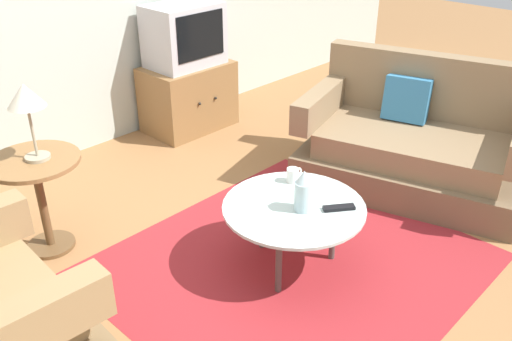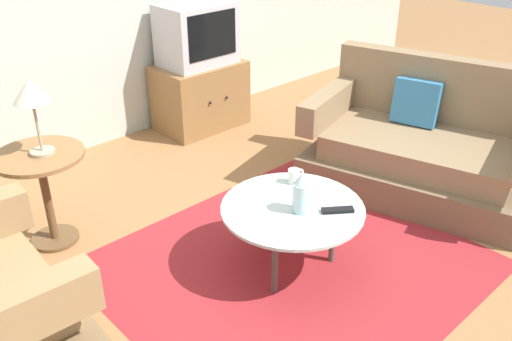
{
  "view_description": "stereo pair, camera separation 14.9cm",
  "coord_description": "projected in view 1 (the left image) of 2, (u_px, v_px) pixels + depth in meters",
  "views": [
    {
      "loc": [
        -1.89,
        -1.71,
        2.02
      ],
      "look_at": [
        0.09,
        0.18,
        0.55
      ],
      "focal_mm": 38.75,
      "sensor_mm": 36.0,
      "label": 1
    },
    {
      "loc": [
        -1.79,
        -1.81,
        2.02
      ],
      "look_at": [
        0.09,
        0.18,
        0.55
      ],
      "focal_mm": 38.75,
      "sensor_mm": 36.0,
      "label": 2
    }
  ],
  "objects": [
    {
      "name": "ground_plane",
      "position": [
        268.0,
        270.0,
        3.2
      ],
      "size": [
        16.0,
        16.0,
        0.0
      ],
      "primitive_type": "plane",
      "color": "olive"
    },
    {
      "name": "area_rug",
      "position": [
        292.0,
        264.0,
        3.24
      ],
      "size": [
        2.01,
        1.84,
        0.0
      ],
      "primitive_type": "cube",
      "color": "maroon",
      "rests_on": "ground"
    },
    {
      "name": "couch",
      "position": [
        413.0,
        146.0,
        3.98
      ],
      "size": [
        1.26,
        1.71,
        0.89
      ],
      "rotation": [
        0.0,
        0.0,
        1.85
      ],
      "color": "brown",
      "rests_on": "ground"
    },
    {
      "name": "coffee_table",
      "position": [
        294.0,
        211.0,
        3.07
      ],
      "size": [
        0.8,
        0.8,
        0.4
      ],
      "color": "#B2C6C1",
      "rests_on": "ground"
    },
    {
      "name": "side_table",
      "position": [
        38.0,
        185.0,
        3.19
      ],
      "size": [
        0.52,
        0.52,
        0.6
      ],
      "color": "olive",
      "rests_on": "ground"
    },
    {
      "name": "tv_stand",
      "position": [
        189.0,
        97.0,
        4.88
      ],
      "size": [
        0.76,
        0.51,
        0.58
      ],
      "color": "olive",
      "rests_on": "ground"
    },
    {
      "name": "television",
      "position": [
        184.0,
        35.0,
        4.63
      ],
      "size": [
        0.61,
        0.43,
        0.51
      ],
      "color": "#B7B7BC",
      "rests_on": "tv_stand"
    },
    {
      "name": "table_lamp",
      "position": [
        26.0,
        100.0,
        2.96
      ],
      "size": [
        0.2,
        0.2,
        0.44
      ],
      "color": "#9E937A",
      "rests_on": "side_table"
    },
    {
      "name": "vase",
      "position": [
        303.0,
        191.0,
        2.96
      ],
      "size": [
        0.1,
        0.1,
        0.24
      ],
      "color": "silver",
      "rests_on": "coffee_table"
    },
    {
      "name": "mug",
      "position": [
        293.0,
        175.0,
        3.27
      ],
      "size": [
        0.12,
        0.07,
        0.09
      ],
      "color": "white",
      "rests_on": "coffee_table"
    },
    {
      "name": "tv_remote_dark",
      "position": [
        339.0,
        208.0,
        3.01
      ],
      "size": [
        0.17,
        0.14,
        0.02
      ],
      "rotation": [
        0.0,
        0.0,
        2.5
      ],
      "color": "black",
      "rests_on": "coffee_table"
    },
    {
      "name": "tv_remote_silver",
      "position": [
        312.0,
        192.0,
        3.16
      ],
      "size": [
        0.17,
        0.05,
        0.02
      ],
      "rotation": [
        0.0,
        0.0,
        0.03
      ],
      "color": "#B2B2B7",
      "rests_on": "coffee_table"
    }
  ]
}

